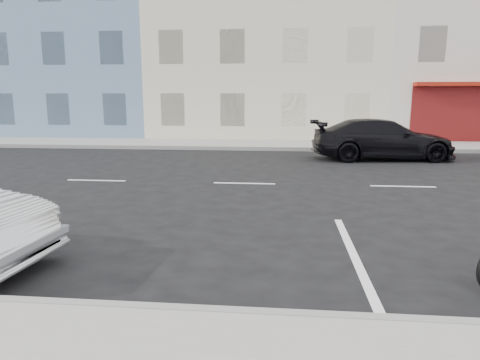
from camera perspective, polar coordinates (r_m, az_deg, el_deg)
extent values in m
plane|color=black|center=(11.12, 10.89, -0.65)|extent=(120.00, 120.00, 0.00)
cube|color=gray|center=(20.06, -5.81, 4.83)|extent=(80.00, 3.40, 0.15)
cube|color=gray|center=(18.40, -6.85, 4.27)|extent=(80.00, 0.12, 0.16)
cube|color=slate|center=(30.39, -20.80, 18.42)|extent=(12.00, 12.00, 13.00)
cube|color=beige|center=(27.40, 3.76, 18.39)|extent=(12.00, 12.00, 11.50)
imported|color=black|center=(16.22, 18.45, 5.18)|extent=(5.16, 2.50, 1.45)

